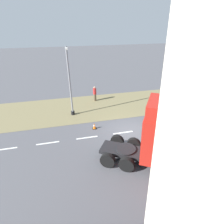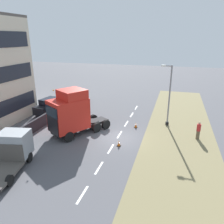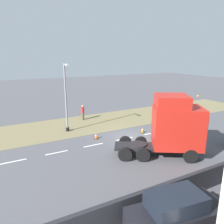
% 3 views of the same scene
% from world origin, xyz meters
% --- Properties ---
extents(ground_plane, '(120.00, 120.00, 0.00)m').
position_xyz_m(ground_plane, '(0.00, 0.00, 0.00)').
color(ground_plane, '#515156').
rests_on(ground_plane, ground).
extents(grass_verge, '(7.00, 44.00, 0.01)m').
position_xyz_m(grass_verge, '(-6.00, 0.00, 0.01)').
color(grass_verge, olive).
rests_on(grass_verge, ground).
extents(lane_markings, '(0.16, 21.00, 0.00)m').
position_xyz_m(lane_markings, '(0.00, -0.70, 0.00)').
color(lane_markings, white).
rests_on(lane_markings, ground).
extents(boundary_wall, '(0.25, 24.00, 1.29)m').
position_xyz_m(boundary_wall, '(9.00, 0.00, 0.65)').
color(boundary_wall, '#232328').
rests_on(boundary_wall, ground).
extents(lorry_cab, '(5.45, 6.64, 4.93)m').
position_xyz_m(lorry_cab, '(4.73, 0.75, 2.40)').
color(lorry_cab, black).
rests_on(lorry_cab, ground).
extents(parked_car, '(2.33, 4.49, 2.02)m').
position_xyz_m(parked_car, '(10.71, -4.65, 0.98)').
color(parked_car, black).
rests_on(parked_car, ground).
extents(lamp_post, '(1.30, 0.37, 6.86)m').
position_xyz_m(lamp_post, '(-4.55, -4.78, 3.11)').
color(lamp_post, black).
rests_on(lamp_post, ground).
extents(pedestrian, '(0.39, 0.39, 1.83)m').
position_xyz_m(pedestrian, '(-7.74, -1.91, 0.90)').
color(pedestrian, brown).
rests_on(pedestrian, ground).
extents(traffic_cone_lead, '(0.36, 0.36, 0.58)m').
position_xyz_m(traffic_cone_lead, '(-1.27, -3.05, 0.28)').
color(traffic_cone_lead, black).
rests_on(traffic_cone_lead, ground).
extents(traffic_cone_trailing, '(0.36, 0.36, 0.58)m').
position_xyz_m(traffic_cone_trailing, '(-0.57, 1.76, 0.28)').
color(traffic_cone_trailing, black).
rests_on(traffic_cone_trailing, ground).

